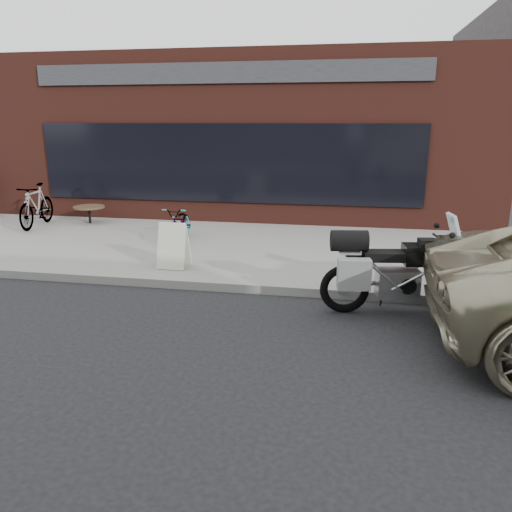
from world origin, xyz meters
TOP-DOWN VIEW (x-y plane):
  - ground at (0.00, 0.00)m, footprint 120.00×120.00m
  - near_sidewalk at (0.00, 7.00)m, footprint 44.00×6.00m
  - storefront at (-2.00, 13.98)m, footprint 14.00×10.07m
  - motorcycle at (1.85, 3.55)m, footprint 2.38×0.99m
  - bicycle_front at (-2.50, 6.77)m, footprint 0.59×1.52m
  - bicycle_rear at (-6.57, 7.59)m, footprint 0.74×1.84m
  - sandwich_sign at (-1.94, 4.80)m, footprint 0.54×0.49m
  - cafe_table at (-5.48, 8.23)m, footprint 0.79×0.79m

SIDE VIEW (x-z plane):
  - ground at x=0.00m, z-range 0.00..0.00m
  - near_sidewalk at x=0.00m, z-range 0.00..0.15m
  - bicycle_front at x=-2.50m, z-range 0.15..0.94m
  - cafe_table at x=-5.48m, z-range 0.34..0.79m
  - sandwich_sign at x=-1.94m, z-range 0.15..0.98m
  - motorcycle at x=1.85m, z-range -0.10..1.41m
  - bicycle_rear at x=-6.57m, z-range 0.15..1.23m
  - storefront at x=-2.00m, z-range 0.00..4.50m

